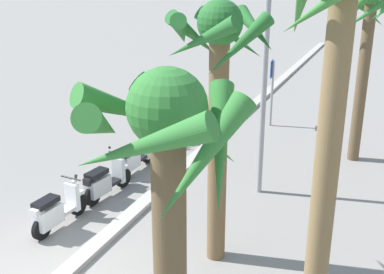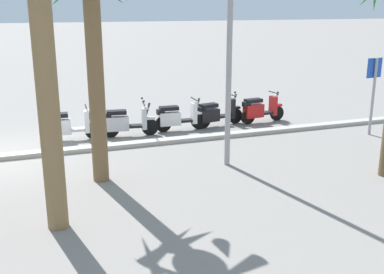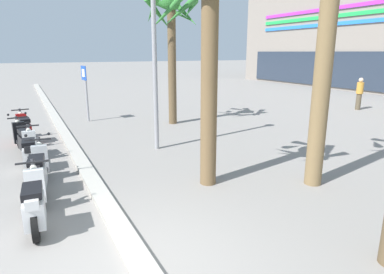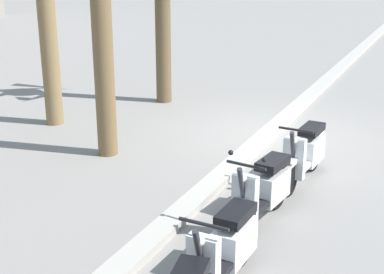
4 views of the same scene
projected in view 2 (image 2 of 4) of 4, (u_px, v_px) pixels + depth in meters
The scene contains 8 objects.
scooter_red_last_in_row at pixel (260, 110), 16.16m from camera, with size 1.73×0.56×1.04m.
scooter_black_lead_nearest at pixel (216, 113), 15.69m from camera, with size 1.80×0.66×1.17m.
scooter_white_far_back at pixel (177, 117), 15.12m from camera, with size 1.74×0.56×1.04m.
scooter_silver_mid_front at pixel (126, 122), 14.46m from camera, with size 1.74×0.59×1.17m.
scooter_white_gap_after_mid at pixel (68, 126), 14.04m from camera, with size 1.74×0.56×1.04m.
crossing_sign at pixel (373, 87), 14.41m from camera, with size 0.60×0.16×2.40m.
palm_tree_near_sign at pixel (92, 13), 9.97m from camera, with size 2.05×2.09×5.10m.
street_lamp at pixel (230, 13), 11.00m from camera, with size 0.36×0.36×6.13m.
Camera 2 is at (-0.89, 13.02, 3.97)m, focal length 43.77 mm.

